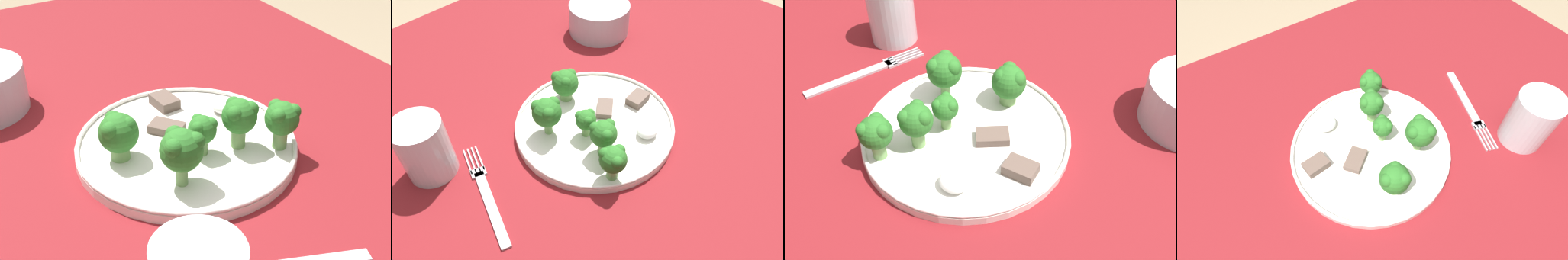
{
  "view_description": "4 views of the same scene",
  "coord_description": "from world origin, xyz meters",
  "views": [
    {
      "loc": [
        -0.53,
        0.2,
        1.15
      ],
      "look_at": [
        -0.02,
        -0.09,
        0.77
      ],
      "focal_mm": 50.0,
      "sensor_mm": 36.0,
      "label": 1
    },
    {
      "loc": [
        -0.38,
        -0.39,
        1.24
      ],
      "look_at": [
        -0.06,
        -0.09,
        0.77
      ],
      "focal_mm": 35.0,
      "sensor_mm": 36.0,
      "label": 2
    },
    {
      "loc": [
        0.23,
        -0.43,
        1.19
      ],
      "look_at": [
        0.0,
        -0.08,
        0.78
      ],
      "focal_mm": 42.0,
      "sensor_mm": 36.0,
      "label": 3
    },
    {
      "loc": [
        0.13,
        0.16,
        1.21
      ],
      "look_at": [
        -0.04,
        -0.08,
        0.8
      ],
      "focal_mm": 28.0,
      "sensor_mm": 36.0,
      "label": 4
    }
  ],
  "objects": [
    {
      "name": "broccoli_floret_back_left",
      "position": [
        -0.01,
        0.01,
        0.79
      ],
      "size": [
        0.05,
        0.05,
        0.06
      ],
      "color": "#709E56",
      "rests_on": "dinner_plate"
    },
    {
      "name": "table",
      "position": [
        0.0,
        0.0,
        0.65
      ],
      "size": [
        1.22,
        0.99,
        0.74
      ],
      "color": "maroon",
      "rests_on": "ground_plane"
    },
    {
      "name": "broccoli_floret_center_left",
      "position": [
        -0.09,
        -0.17,
        0.8
      ],
      "size": [
        0.04,
        0.04,
        0.06
      ],
      "color": "#709E56",
      "rests_on": "dinner_plate"
    },
    {
      "name": "sauce_dollop",
      "position": [
        0.01,
        -0.16,
        0.77
      ],
      "size": [
        0.04,
        0.03,
        0.02
      ],
      "color": "white",
      "rests_on": "dinner_plate"
    },
    {
      "name": "dinner_plate",
      "position": [
        -0.03,
        -0.08,
        0.75
      ],
      "size": [
        0.28,
        0.28,
        0.02
      ],
      "color": "white",
      "rests_on": "table"
    },
    {
      "name": "drinking_glass",
      "position": [
        -0.27,
        0.05,
        0.79
      ],
      "size": [
        0.08,
        0.08,
        0.1
      ],
      "color": "silver",
      "rests_on": "table"
    },
    {
      "name": "broccoli_floret_front_left",
      "position": [
        -0.06,
        -0.08,
        0.79
      ],
      "size": [
        0.04,
        0.04,
        0.05
      ],
      "color": "#709E56",
      "rests_on": "dinner_plate"
    },
    {
      "name": "fork",
      "position": [
        -0.25,
        -0.05,
        0.74
      ],
      "size": [
        0.09,
        0.19,
        0.0
      ],
      "color": "#B2B2B7",
      "rests_on": "table"
    },
    {
      "name": "meat_slice_middle_slice",
      "position": [
        0.01,
        -0.07,
        0.76
      ],
      "size": [
        0.05,
        0.05,
        0.01
      ],
      "color": "brown",
      "rests_on": "dinner_plate"
    },
    {
      "name": "broccoli_floret_center_back",
      "position": [
        -0.1,
        -0.03,
        0.8
      ],
      "size": [
        0.05,
        0.05,
        0.07
      ],
      "color": "#709E56",
      "rests_on": "dinner_plate"
    },
    {
      "name": "meat_slice_front_slice",
      "position": [
        0.07,
        -0.1,
        0.76
      ],
      "size": [
        0.04,
        0.03,
        0.01
      ],
      "color": "brown",
      "rests_on": "dinner_plate"
    },
    {
      "name": "broccoli_floret_near_rim_left",
      "position": [
        -0.07,
        -0.13,
        0.8
      ],
      "size": [
        0.05,
        0.04,
        0.07
      ],
      "color": "#709E56",
      "rests_on": "dinner_plate"
    }
  ]
}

